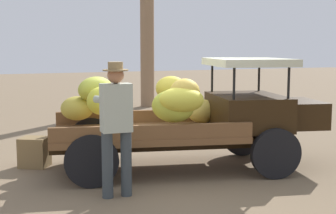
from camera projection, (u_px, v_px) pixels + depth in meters
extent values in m
plane|color=#7A654B|center=(167.00, 173.00, 7.51)|extent=(60.00, 60.00, 0.00)
cube|color=black|center=(174.00, 143.00, 7.70)|extent=(4.00, 1.33, 0.16)
cylinder|color=black|center=(242.00, 134.00, 8.73)|extent=(0.80, 0.31, 0.79)
cylinder|color=black|center=(276.00, 154.00, 7.16)|extent=(0.80, 0.31, 0.79)
cylinder|color=black|center=(91.00, 139.00, 8.27)|extent=(0.80, 0.31, 0.79)
cylinder|color=black|center=(92.00, 161.00, 6.70)|extent=(0.80, 0.31, 0.79)
cube|color=brown|center=(147.00, 133.00, 7.61)|extent=(3.31, 2.35, 0.10)
cube|color=brown|center=(141.00, 116.00, 8.37)|extent=(2.94, 0.75, 0.22)
cube|color=brown|center=(153.00, 132.00, 6.80)|extent=(2.94, 0.75, 0.22)
cube|color=black|center=(247.00, 111.00, 7.84)|extent=(1.41, 1.73, 0.55)
cube|color=black|center=(297.00, 113.00, 8.00)|extent=(0.92, 1.19, 0.44)
cylinder|color=black|center=(259.00, 76.00, 8.48)|extent=(0.04, 0.04, 0.55)
cylinder|color=black|center=(289.00, 81.00, 7.21)|extent=(0.04, 0.04, 0.55)
cylinder|color=black|center=(212.00, 76.00, 8.33)|extent=(0.04, 0.04, 0.55)
cylinder|color=black|center=(234.00, 82.00, 7.07)|extent=(0.04, 0.04, 0.55)
cube|color=beige|center=(248.00, 62.00, 7.74)|extent=(1.53, 1.76, 0.12)
ellipsoid|color=#CFD238|center=(102.00, 101.00, 7.16)|extent=(0.58, 0.55, 0.49)
ellipsoid|color=#B1BB3F|center=(96.00, 89.00, 7.83)|extent=(0.79, 0.73, 0.56)
ellipsoid|color=gold|center=(107.00, 97.00, 7.79)|extent=(0.70, 0.68, 0.58)
ellipsoid|color=#D3BB52|center=(202.00, 111.00, 8.22)|extent=(0.74, 0.62, 0.49)
ellipsoid|color=gold|center=(77.00, 108.00, 7.87)|extent=(0.65, 0.63, 0.47)
ellipsoid|color=gold|center=(185.00, 92.00, 7.06)|extent=(0.65, 0.65, 0.45)
ellipsoid|color=#B1BD3C|center=(173.00, 107.00, 7.05)|extent=(0.79, 0.75, 0.57)
ellipsoid|color=gold|center=(181.00, 100.00, 6.96)|extent=(0.81, 0.73, 0.39)
ellipsoid|color=gold|center=(171.00, 89.00, 8.14)|extent=(0.70, 0.70, 0.45)
ellipsoid|color=#89B242|center=(174.00, 98.00, 8.07)|extent=(0.63, 0.66, 0.48)
cylinder|color=#394146|center=(107.00, 165.00, 6.24)|extent=(0.15, 0.15, 0.90)
cylinder|color=#394146|center=(126.00, 164.00, 6.33)|extent=(0.15, 0.15, 0.90)
cube|color=#ADB6A5|center=(116.00, 108.00, 6.18)|extent=(0.41, 0.26, 0.65)
cylinder|color=#ADB6A5|center=(107.00, 100.00, 6.23)|extent=(0.32, 0.38, 0.10)
cylinder|color=#ADB6A5|center=(121.00, 99.00, 6.30)|extent=(0.34, 0.37, 0.10)
sphere|color=#A66C4A|center=(116.00, 75.00, 6.13)|extent=(0.22, 0.22, 0.22)
cylinder|color=#93794F|center=(116.00, 70.00, 6.12)|extent=(0.34, 0.34, 0.02)
cylinder|color=#93794F|center=(115.00, 66.00, 6.11)|extent=(0.20, 0.20, 0.10)
cube|color=olive|center=(35.00, 152.00, 7.89)|extent=(0.59, 0.56, 0.50)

